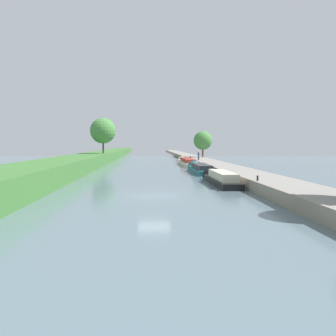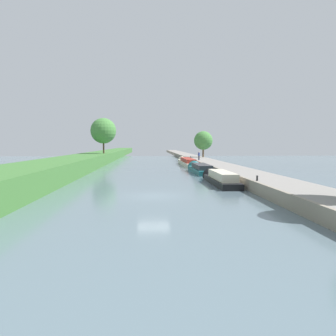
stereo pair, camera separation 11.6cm
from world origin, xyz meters
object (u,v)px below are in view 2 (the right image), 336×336
object	(u,v)px
narrowboat_black	(220,178)
mooring_bollard_near	(257,178)
mooring_bollard_far	(191,157)
narrowboat_teal	(200,169)
person_walking	(199,156)
narrowboat_cream	(187,162)

from	to	relation	value
narrowboat_black	mooring_bollard_near	xyz separation A→B (m)	(1.90, -5.83, 0.65)
mooring_bollard_far	mooring_bollard_near	bearing A→B (deg)	-90.00
narrowboat_black	narrowboat_teal	distance (m)	13.01
narrowboat_teal	person_walking	world-z (taller)	person_walking
narrowboat_teal	mooring_bollard_far	distance (m)	23.68
narrowboat_teal	person_walking	size ratio (longest dim) A/B	7.12
narrowboat_teal	mooring_bollard_far	world-z (taller)	mooring_bollard_far
narrowboat_cream	mooring_bollard_far	bearing A→B (deg)	77.08
narrowboat_black	mooring_bollard_near	size ratio (longest dim) A/B	23.18
narrowboat_black	mooring_bollard_far	xyz separation A→B (m)	(1.90, 36.60, 0.65)
person_walking	mooring_bollard_near	size ratio (longest dim) A/B	3.69
mooring_bollard_near	person_walking	bearing A→B (deg)	89.31
narrowboat_black	mooring_bollard_far	distance (m)	36.66
narrowboat_cream	mooring_bollard_near	xyz separation A→B (m)	(1.86, -34.34, 0.62)
person_walking	mooring_bollard_near	xyz separation A→B (m)	(-0.41, -33.84, -0.65)
narrowboat_black	person_walking	size ratio (longest dim) A/B	6.28
mooring_bollard_near	mooring_bollard_far	world-z (taller)	same
narrowboat_black	narrowboat_cream	size ratio (longest dim) A/B	0.61
narrowboat_black	mooring_bollard_near	distance (m)	6.17
mooring_bollard_near	narrowboat_cream	bearing A→B (deg)	93.10
person_walking	narrowboat_black	bearing A→B (deg)	-94.72
narrowboat_cream	mooring_bollard_far	distance (m)	8.33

